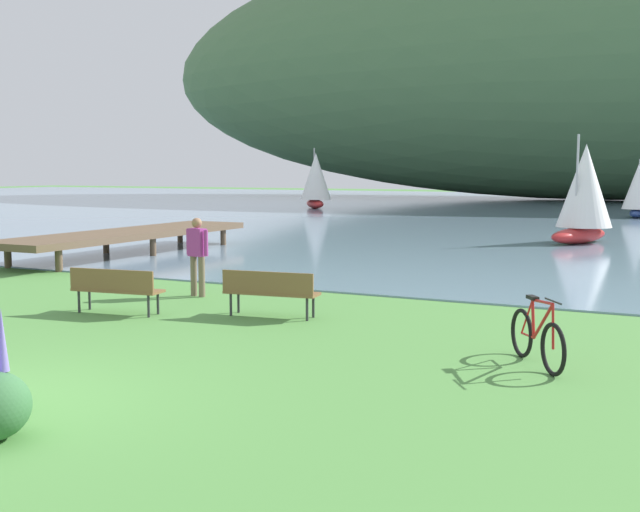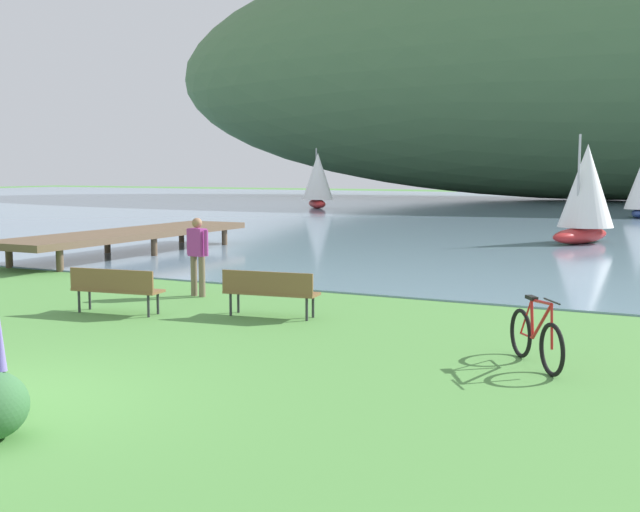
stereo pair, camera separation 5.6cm
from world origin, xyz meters
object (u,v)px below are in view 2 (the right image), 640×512
(park_bench_near_camera, at_px, (115,287))
(park_bench_further_along, at_px, (270,290))
(sailboat_nearest_to_shore, at_px, (318,180))
(sailboat_mid_bay, at_px, (586,192))
(person_at_shoreline, at_px, (198,252))
(sailboat_toward_hillside, at_px, (640,190))
(bicycle_leaning_near_bench, at_px, (536,338))

(park_bench_near_camera, xyz_separation_m, park_bench_further_along, (2.80, 1.02, 0.00))
(sailboat_nearest_to_shore, relative_size, sailboat_mid_bay, 1.07)
(sailboat_nearest_to_shore, bearing_deg, sailboat_mid_bay, -42.77)
(park_bench_further_along, xyz_separation_m, sailboat_nearest_to_shore, (-17.61, 36.95, 1.54))
(sailboat_nearest_to_shore, bearing_deg, park_bench_further_along, -64.52)
(person_at_shoreline, relative_size, sailboat_mid_bay, 0.43)
(sailboat_toward_hillside, bearing_deg, park_bench_near_camera, -100.27)
(bicycle_leaning_near_bench, height_order, sailboat_mid_bay, sailboat_mid_bay)
(park_bench_further_along, distance_m, person_at_shoreline, 3.00)
(park_bench_near_camera, bearing_deg, person_at_shoreline, 85.74)
(sailboat_nearest_to_shore, height_order, sailboat_mid_bay, sailboat_nearest_to_shore)
(sailboat_toward_hillside, bearing_deg, sailboat_mid_bay, -91.96)
(park_bench_near_camera, relative_size, sailboat_nearest_to_shore, 0.43)
(park_bench_further_along, relative_size, bicycle_leaning_near_bench, 1.24)
(bicycle_leaning_near_bench, relative_size, sailboat_mid_bay, 0.37)
(park_bench_near_camera, height_order, sailboat_mid_bay, sailboat_mid_bay)
(person_at_shoreline, distance_m, sailboat_mid_bay, 17.34)
(sailboat_nearest_to_shore, relative_size, sailboat_toward_hillside, 1.28)
(sailboat_nearest_to_shore, xyz_separation_m, sailboat_toward_hillside, (21.39, -1.68, -0.45))
(person_at_shoreline, relative_size, sailboat_toward_hillside, 0.51)
(sailboat_mid_bay, bearing_deg, person_at_shoreline, -109.54)
(bicycle_leaning_near_bench, xyz_separation_m, person_at_shoreline, (-7.76, 2.88, 0.58))
(park_bench_further_along, bearing_deg, sailboat_toward_hillside, 83.89)
(park_bench_near_camera, height_order, sailboat_nearest_to_shore, sailboat_nearest_to_shore)
(park_bench_near_camera, distance_m, park_bench_further_along, 2.98)
(park_bench_further_along, bearing_deg, sailboat_nearest_to_shore, 115.48)
(person_at_shoreline, xyz_separation_m, sailboat_mid_bay, (5.79, 16.32, 0.94))
(park_bench_further_along, distance_m, sailboat_mid_bay, 18.06)
(bicycle_leaning_near_bench, bearing_deg, park_bench_further_along, 163.97)
(park_bench_near_camera, bearing_deg, sailboat_mid_bay, 72.32)
(sailboat_toward_hillside, bearing_deg, sailboat_nearest_to_shore, 175.52)
(bicycle_leaning_near_bench, bearing_deg, sailboat_mid_bay, 95.86)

